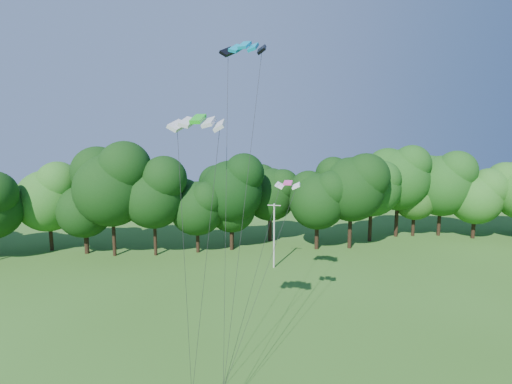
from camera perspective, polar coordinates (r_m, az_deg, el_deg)
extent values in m
cylinder|color=#B8B6AF|center=(44.51, 2.59, -6.29)|extent=(0.18, 0.18, 7.27)
cube|color=#B8B6AF|center=(43.78, 2.62, -1.91)|extent=(1.40, 0.55, 0.08)
cube|color=#0587A9|center=(25.54, -1.63, 20.24)|extent=(2.93, 2.18, 0.68)
cube|color=green|center=(21.44, -8.28, 10.29)|extent=(3.14, 2.05, 0.58)
cube|color=#EC41A5|center=(27.65, 4.58, 1.33)|extent=(1.89, 1.34, 0.27)
cylinder|color=black|center=(51.74, -3.52, -5.89)|extent=(0.40, 0.40, 4.38)
ellipsoid|color=black|center=(50.64, -3.57, 0.45)|extent=(8.75, 8.75, 9.55)
cylinder|color=#342715|center=(63.10, 21.54, -4.38)|extent=(0.42, 0.42, 3.30)
ellipsoid|color=#245018|center=(62.35, 21.75, -0.48)|extent=(6.59, 6.59, 7.19)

